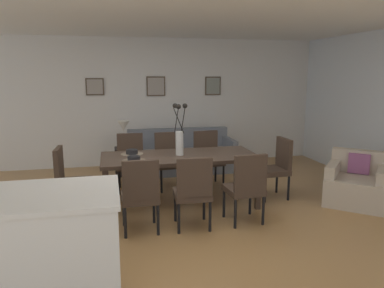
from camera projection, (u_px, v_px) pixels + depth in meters
The scene contains 25 objects.
ground_plane at pixel (175, 221), 4.80m from camera, with size 9.00×9.00×0.00m, color #A87A47.
back_wall_panel at pixel (148, 102), 7.67m from camera, with size 9.00×0.10×2.60m, color silver.
ceiling_panel at pixel (168, 13), 4.69m from camera, with size 9.00×7.20×0.08m, color white.
dining_table at pixel (180, 160), 5.29m from camera, with size 2.20×0.95×0.74m.
dining_chair_near_left at pixel (140, 192), 4.36m from camera, with size 0.44×0.44×0.92m.
dining_chair_near_right at pixel (130, 159), 6.03m from camera, with size 0.46×0.46×0.92m.
dining_chair_far_left at pixel (193, 189), 4.47m from camera, with size 0.47×0.47×0.92m.
dining_chair_far_right at pixel (169, 157), 6.15m from camera, with size 0.47×0.47×0.92m.
dining_chair_mid_left at pixel (246, 185), 4.64m from camera, with size 0.47×0.47×0.92m.
dining_chair_mid_right at pixel (208, 155), 6.31m from camera, with size 0.47×0.47×0.92m.
dining_chair_head_west at pixel (68, 177), 4.97m from camera, with size 0.46×0.46×0.92m.
dining_chair_head_east at pixel (277, 165), 5.65m from camera, with size 0.45×0.45×0.92m.
centerpiece_vase at pixel (179, 136), 5.23m from camera, with size 0.21×0.23×0.73m.
placemat_near_left at pixel (134, 161), 4.93m from camera, with size 0.32×0.32×0.01m, color #7F705B.
bowl_near_left at pixel (134, 158), 4.92m from camera, with size 0.17×0.17×0.07m.
placemat_near_right at pixel (132, 154), 5.34m from camera, with size 0.32×0.32×0.01m, color #7F705B.
bowl_near_right at pixel (132, 151), 5.33m from camera, with size 0.17×0.17×0.07m.
sofa at pixel (181, 157), 7.27m from camera, with size 2.03×0.84×0.80m.
side_table at pixel (125, 161), 6.96m from camera, with size 0.36×0.36×0.52m, color black.
table_lamp at pixel (124, 128), 6.84m from camera, with size 0.22×0.22×0.51m.
armchair at pixel (356, 184), 5.43m from camera, with size 1.13×1.13×0.75m.
kitchen_island at pixel (32, 247), 3.08m from camera, with size 1.46×0.90×0.92m.
framed_picture_left at pixel (95, 87), 7.32m from camera, with size 0.35×0.03×0.34m.
framed_picture_center at pixel (156, 86), 7.58m from camera, with size 0.38×0.03×0.40m.
framed_picture_right at pixel (213, 86), 7.84m from camera, with size 0.34×0.03×0.39m.
Camera 1 is at (-0.78, -4.47, 1.88)m, focal length 34.59 mm.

